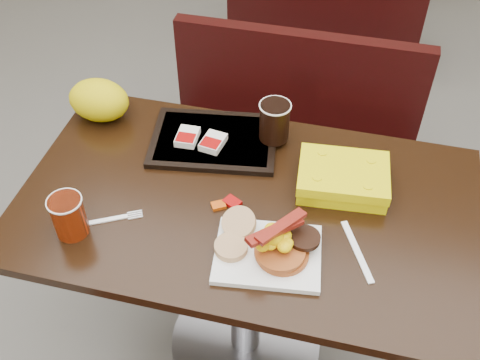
% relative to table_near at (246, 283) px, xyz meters
% --- Properties ---
extents(floor, '(6.00, 7.00, 0.01)m').
position_rel_table_near_xyz_m(floor, '(0.00, 0.00, -0.38)').
color(floor, '#65615E').
rests_on(floor, ground).
extents(table_near, '(1.20, 0.70, 0.75)m').
position_rel_table_near_xyz_m(table_near, '(0.00, 0.00, 0.00)').
color(table_near, black).
rests_on(table_near, floor).
extents(bench_near_n, '(1.00, 0.46, 0.72)m').
position_rel_table_near_xyz_m(bench_near_n, '(0.00, 0.70, -0.02)').
color(bench_near_n, black).
rests_on(bench_near_n, floor).
extents(platter, '(0.27, 0.23, 0.01)m').
position_rel_table_near_xyz_m(platter, '(0.09, -0.16, 0.38)').
color(platter, white).
rests_on(platter, table_near).
extents(pancake_stack, '(0.14, 0.14, 0.03)m').
position_rel_table_near_xyz_m(pancake_stack, '(0.12, -0.16, 0.40)').
color(pancake_stack, '#A4481B').
rests_on(pancake_stack, platter).
extents(sausage_patty, '(0.10, 0.10, 0.01)m').
position_rel_table_near_xyz_m(sausage_patty, '(0.17, -0.13, 0.42)').
color(sausage_patty, black).
rests_on(sausage_patty, pancake_stack).
extents(scrambled_eggs, '(0.10, 0.10, 0.05)m').
position_rel_table_near_xyz_m(scrambled_eggs, '(0.10, -0.16, 0.44)').
color(scrambled_eggs, '#FFE305').
rests_on(scrambled_eggs, pancake_stack).
extents(bacon_strips, '(0.15, 0.16, 0.01)m').
position_rel_table_near_xyz_m(bacon_strips, '(0.10, -0.16, 0.47)').
color(bacon_strips, '#4B0805').
rests_on(bacon_strips, scrambled_eggs).
extents(muffin_bottom, '(0.09, 0.09, 0.02)m').
position_rel_table_near_xyz_m(muffin_bottom, '(0.00, -0.18, 0.40)').
color(muffin_bottom, tan).
rests_on(muffin_bottom, platter).
extents(muffin_top, '(0.11, 0.11, 0.05)m').
position_rel_table_near_xyz_m(muffin_top, '(0.00, -0.11, 0.41)').
color(muffin_top, tan).
rests_on(muffin_top, platter).
extents(coffee_cup_near, '(0.10, 0.10, 0.11)m').
position_rel_table_near_xyz_m(coffee_cup_near, '(-0.40, -0.20, 0.43)').
color(coffee_cup_near, '#9C2105').
rests_on(coffee_cup_near, table_near).
extents(fork, '(0.13, 0.09, 0.00)m').
position_rel_table_near_xyz_m(fork, '(-0.33, -0.15, 0.38)').
color(fork, white).
rests_on(fork, table_near).
extents(knife, '(0.10, 0.18, 0.00)m').
position_rel_table_near_xyz_m(knife, '(0.30, -0.10, 0.38)').
color(knife, white).
rests_on(knife, table_near).
extents(condiment_syrup, '(0.04, 0.04, 0.01)m').
position_rel_table_near_xyz_m(condiment_syrup, '(-0.07, -0.04, 0.38)').
color(condiment_syrup, '#B33F07').
rests_on(condiment_syrup, table_near).
extents(condiment_ketchup, '(0.05, 0.05, 0.01)m').
position_rel_table_near_xyz_m(condiment_ketchup, '(-0.04, -0.02, 0.38)').
color(condiment_ketchup, '#8C0504').
rests_on(condiment_ketchup, table_near).
extents(tray, '(0.39, 0.30, 0.02)m').
position_rel_table_near_xyz_m(tray, '(-0.15, 0.20, 0.38)').
color(tray, black).
rests_on(tray, table_near).
extents(hashbrown_sleeve_left, '(0.06, 0.08, 0.02)m').
position_rel_table_near_xyz_m(hashbrown_sleeve_left, '(-0.22, 0.18, 0.40)').
color(hashbrown_sleeve_left, silver).
rests_on(hashbrown_sleeve_left, tray).
extents(hashbrown_sleeve_right, '(0.07, 0.09, 0.02)m').
position_rel_table_near_xyz_m(hashbrown_sleeve_right, '(-0.14, 0.17, 0.40)').
color(hashbrown_sleeve_right, silver).
rests_on(hashbrown_sleeve_right, tray).
extents(coffee_cup_far, '(0.10, 0.10, 0.12)m').
position_rel_table_near_xyz_m(coffee_cup_far, '(0.02, 0.25, 0.45)').
color(coffee_cup_far, black).
rests_on(coffee_cup_far, tray).
extents(clamshell, '(0.25, 0.20, 0.06)m').
position_rel_table_near_xyz_m(clamshell, '(0.23, 0.11, 0.41)').
color(clamshell, '#DACD03').
rests_on(clamshell, table_near).
extents(paper_bag, '(0.21, 0.18, 0.13)m').
position_rel_table_near_xyz_m(paper_bag, '(-0.51, 0.23, 0.44)').
color(paper_bag, '#D6C507').
rests_on(paper_bag, table_near).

